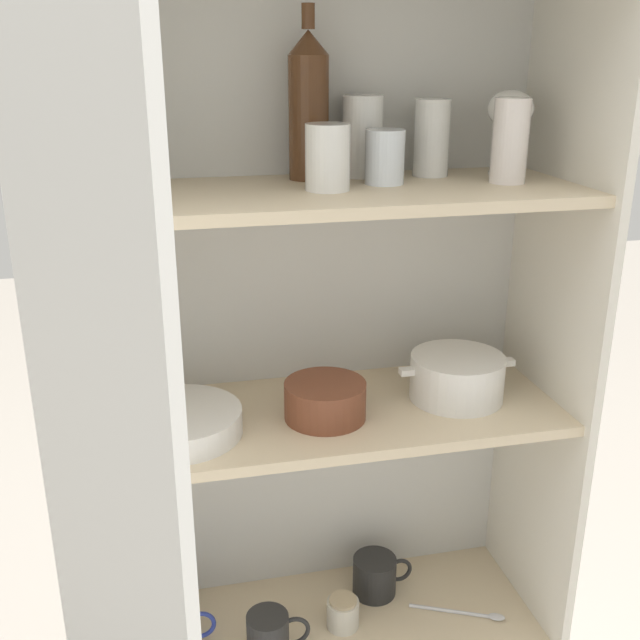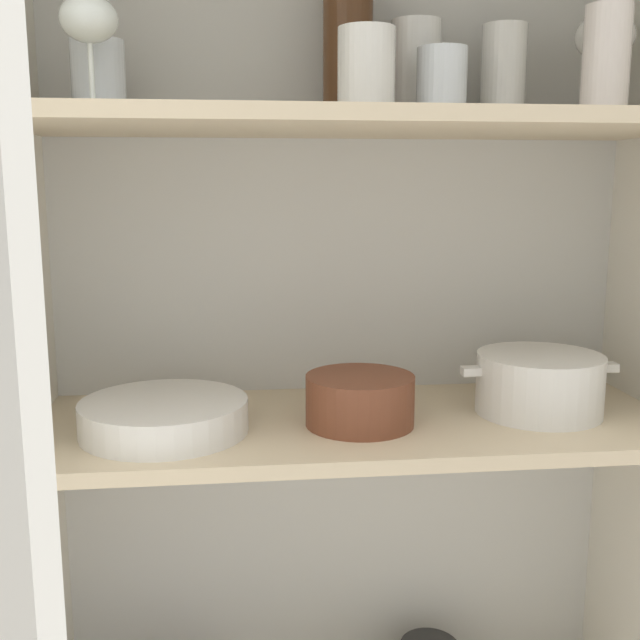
# 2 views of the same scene
# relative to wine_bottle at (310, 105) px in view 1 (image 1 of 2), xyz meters

# --- Properties ---
(cupboard_back_panel) EXTENTS (0.94, 0.02, 1.53)m
(cupboard_back_panel) POSITION_rel_wine_bottle_xyz_m (-0.00, 0.07, -0.57)
(cupboard_back_panel) COLOR silver
(cupboard_back_panel) RESTS_ON ground_plane
(cupboard_side_left) EXTENTS (0.02, 0.37, 1.53)m
(cupboard_side_left) POSITION_rel_wine_bottle_xyz_m (-0.46, -0.11, -0.57)
(cupboard_side_left) COLOR silver
(cupboard_side_left) RESTS_ON ground_plane
(cupboard_side_right) EXTENTS (0.02, 0.37, 1.53)m
(cupboard_side_right) POSITION_rel_wine_bottle_xyz_m (0.46, -0.11, -0.57)
(cupboard_side_right) COLOR silver
(cupboard_side_right) RESTS_ON ground_plane
(shelf_board_lower) EXTENTS (0.90, 0.34, 0.02)m
(shelf_board_lower) POSITION_rel_wine_bottle_xyz_m (-0.00, -0.11, -1.06)
(shelf_board_lower) COLOR beige
(shelf_board_middle) EXTENTS (0.90, 0.34, 0.02)m
(shelf_board_middle) POSITION_rel_wine_bottle_xyz_m (-0.00, -0.11, -0.56)
(shelf_board_middle) COLOR beige
(shelf_board_upper) EXTENTS (0.90, 0.34, 0.02)m
(shelf_board_upper) POSITION_rel_wine_bottle_xyz_m (-0.00, -0.11, -0.14)
(shelf_board_upper) COLOR beige
(cupboard_door) EXTENTS (0.21, 0.43, 1.53)m
(cupboard_door) POSITION_rel_wine_bottle_xyz_m (-0.38, -0.51, -0.57)
(cupboard_door) COLOR silver
(cupboard_door) RESTS_ON ground_plane
(tumbler_glass_0) EXTENTS (0.08, 0.08, 0.11)m
(tumbler_glass_0) POSITION_rel_wine_bottle_xyz_m (0.00, -0.12, -0.08)
(tumbler_glass_0) COLOR white
(tumbler_glass_0) RESTS_ON shelf_board_upper
(tumbler_glass_1) EXTENTS (0.06, 0.06, 0.15)m
(tumbler_glass_1) POSITION_rel_wine_bottle_xyz_m (0.33, -0.12, -0.06)
(tumbler_glass_1) COLOR silver
(tumbler_glass_1) RESTS_ON shelf_board_upper
(tumbler_glass_2) EXTENTS (0.07, 0.07, 0.10)m
(tumbler_glass_2) POSITION_rel_wine_bottle_xyz_m (-0.35, -0.05, -0.08)
(tumbler_glass_2) COLOR white
(tumbler_glass_2) RESTS_ON shelf_board_upper
(tumbler_glass_3) EXTENTS (0.07, 0.07, 0.15)m
(tumbler_glass_3) POSITION_rel_wine_bottle_xyz_m (0.10, 0.01, -0.06)
(tumbler_glass_3) COLOR white
(tumbler_glass_3) RESTS_ON shelf_board_upper
(tumbler_glass_4) EXTENTS (0.07, 0.07, 0.14)m
(tumbler_glass_4) POSITION_rel_wine_bottle_xyz_m (0.23, -0.01, -0.06)
(tumbler_glass_4) COLOR white
(tumbler_glass_4) RESTS_ON shelf_board_upper
(tumbler_glass_5) EXTENTS (0.07, 0.07, 0.09)m
(tumbler_glass_5) POSITION_rel_wine_bottle_xyz_m (0.12, -0.08, -0.08)
(tumbler_glass_5) COLOR white
(tumbler_glass_5) RESTS_ON shelf_board_upper
(wine_glass_0) EXTENTS (0.07, 0.07, 0.14)m
(wine_glass_0) POSITION_rel_wine_bottle_xyz_m (-0.34, -0.13, -0.03)
(wine_glass_0) COLOR white
(wine_glass_0) RESTS_ON shelf_board_upper
(wine_glass_1) EXTENTS (0.08, 0.08, 0.16)m
(wine_glass_1) POSITION_rel_wine_bottle_xyz_m (0.37, -0.04, -0.02)
(wine_glass_1) COLOR white
(wine_glass_1) RESTS_ON shelf_board_upper
(wine_bottle) EXTENTS (0.07, 0.07, 0.30)m
(wine_bottle) POSITION_rel_wine_bottle_xyz_m (0.00, 0.00, 0.00)
(wine_bottle) COLOR #4C2D19
(wine_bottle) RESTS_ON shelf_board_upper
(plate_stack_white) EXTENTS (0.23, 0.23, 0.04)m
(plate_stack_white) POSITION_rel_wine_bottle_xyz_m (-0.27, -0.14, -0.53)
(plate_stack_white) COLOR silver
(plate_stack_white) RESTS_ON shelf_board_middle
(mixing_bowl_large) EXTENTS (0.15, 0.15, 0.07)m
(mixing_bowl_large) POSITION_rel_wine_bottle_xyz_m (0.00, -0.13, -0.51)
(mixing_bowl_large) COLOR brown
(mixing_bowl_large) RESTS_ON shelf_board_middle
(casserole_dish) EXTENTS (0.23, 0.18, 0.09)m
(casserole_dish) POSITION_rel_wine_bottle_xyz_m (0.27, -0.11, -0.51)
(casserole_dish) COLOR silver
(casserole_dish) RESTS_ON shelf_board_middle
(coffee_mug_primary) EXTENTS (0.13, 0.08, 0.10)m
(coffee_mug_primary) POSITION_rel_wine_bottle_xyz_m (-0.13, -0.17, -1.00)
(coffee_mug_primary) COLOR black
(coffee_mug_primary) RESTS_ON shelf_board_lower
(coffee_mug_extra_1) EXTENTS (0.14, 0.10, 0.09)m
(coffee_mug_extra_1) POSITION_rel_wine_bottle_xyz_m (0.14, -0.03, -1.01)
(coffee_mug_extra_1) COLOR black
(coffee_mug_extra_1) RESTS_ON shelf_board_lower
(coffee_mug_extra_2) EXTENTS (0.14, 0.09, 0.10)m
(coffee_mug_extra_2) POSITION_rel_wine_bottle_xyz_m (-0.31, -0.11, -1.00)
(coffee_mug_extra_2) COLOR #283893
(coffee_mug_extra_2) RESTS_ON shelf_board_lower
(storage_jar) EXTENTS (0.07, 0.07, 0.07)m
(storage_jar) POSITION_rel_wine_bottle_xyz_m (0.04, -0.12, -1.02)
(storage_jar) COLOR beige
(storage_jar) RESTS_ON shelf_board_lower
(serving_spoon) EXTENTS (0.19, 0.10, 0.01)m
(serving_spoon) POSITION_rel_wine_bottle_xyz_m (0.30, -0.15, -1.05)
(serving_spoon) COLOR silver
(serving_spoon) RESTS_ON shelf_board_lower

